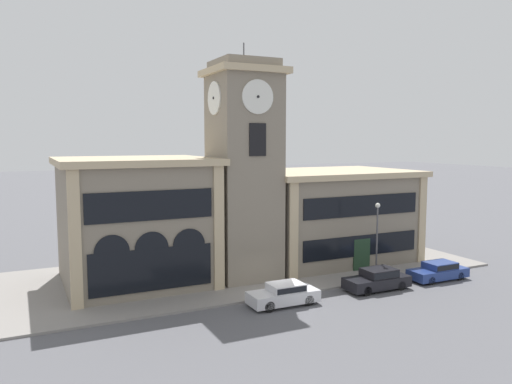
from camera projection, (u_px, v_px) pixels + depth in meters
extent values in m
plane|color=#56565B|center=(278.00, 298.00, 31.94)|extent=(300.00, 300.00, 0.00)
cube|color=gray|center=(234.00, 271.00, 38.22)|extent=(38.54, 14.04, 0.15)
cube|color=gray|center=(244.00, 179.00, 35.81)|extent=(4.38, 4.38, 14.62)
cube|color=tan|center=(244.00, 72.00, 35.03)|extent=(5.08, 5.08, 0.45)
cube|color=gray|center=(244.00, 65.00, 34.97)|extent=(4.03, 4.03, 0.60)
cylinder|color=#4C4C51|center=(244.00, 51.00, 34.88)|extent=(0.10, 0.10, 1.20)
cylinder|color=silver|center=(258.00, 97.00, 33.21)|extent=(2.29, 0.10, 2.29)
cylinder|color=black|center=(258.00, 97.00, 33.15)|extent=(0.18, 0.04, 0.18)
cylinder|color=silver|center=(214.00, 98.00, 34.25)|extent=(0.10, 2.29, 2.29)
cylinder|color=black|center=(213.00, 98.00, 34.22)|extent=(0.04, 0.18, 0.18)
cube|color=black|center=(258.00, 140.00, 33.52)|extent=(1.23, 0.10, 2.20)
cube|color=gray|center=(136.00, 224.00, 35.06)|extent=(9.69, 9.05, 8.43)
cube|color=tan|center=(134.00, 161.00, 34.60)|extent=(10.39, 9.75, 0.45)
cube|color=tan|center=(75.00, 242.00, 29.01)|extent=(0.70, 0.16, 8.43)
cube|color=tan|center=(219.00, 230.00, 32.89)|extent=(0.70, 0.16, 8.43)
cube|color=black|center=(151.00, 206.00, 30.77)|extent=(7.95, 0.10, 1.85)
cube|color=black|center=(152.00, 270.00, 31.19)|extent=(7.76, 0.10, 2.70)
cylinder|color=black|center=(112.00, 252.00, 30.00)|extent=(2.13, 0.06, 2.13)
cylinder|color=black|center=(152.00, 249.00, 31.05)|extent=(2.13, 0.06, 2.13)
cylinder|color=black|center=(189.00, 245.00, 32.09)|extent=(2.13, 0.06, 2.13)
cube|color=gray|center=(328.00, 218.00, 42.13)|extent=(12.78, 9.05, 7.13)
cube|color=tan|center=(329.00, 173.00, 41.73)|extent=(13.48, 9.75, 0.45)
cube|color=tan|center=(294.00, 232.00, 35.41)|extent=(0.70, 0.16, 7.13)
cube|color=tan|center=(422.00, 221.00, 40.62)|extent=(0.70, 0.16, 7.13)
cube|color=black|center=(363.00, 206.00, 37.87)|extent=(10.48, 0.10, 1.57)
cube|color=#1E3823|center=(362.00, 255.00, 38.26)|extent=(1.50, 0.12, 2.57)
cube|color=black|center=(362.00, 245.00, 38.19)|extent=(10.48, 0.10, 1.60)
cube|color=silver|center=(283.00, 296.00, 30.61)|extent=(4.37, 1.84, 0.71)
cube|color=silver|center=(286.00, 287.00, 30.62)|extent=(2.11, 1.64, 0.46)
cube|color=black|center=(286.00, 287.00, 30.62)|extent=(2.02, 1.67, 0.34)
cylinder|color=black|center=(269.00, 307.00, 29.35)|extent=(0.66, 0.23, 0.66)
cylinder|color=black|center=(258.00, 299.00, 30.77)|extent=(0.66, 0.23, 0.66)
cylinder|color=black|center=(309.00, 300.00, 30.49)|extent=(0.66, 0.23, 0.66)
cylinder|color=black|center=(296.00, 293.00, 31.91)|extent=(0.66, 0.23, 0.66)
cube|color=black|center=(377.00, 282.00, 33.73)|extent=(4.58, 1.85, 0.72)
cube|color=black|center=(379.00, 273.00, 33.74)|extent=(2.20, 1.64, 0.55)
cube|color=black|center=(379.00, 273.00, 33.74)|extent=(2.12, 1.68, 0.41)
cylinder|color=black|center=(367.00, 291.00, 32.44)|extent=(0.64, 0.23, 0.64)
cylinder|color=black|center=(352.00, 285.00, 33.86)|extent=(0.64, 0.23, 0.64)
cylinder|color=black|center=(401.00, 286.00, 33.64)|extent=(0.64, 0.23, 0.64)
cylinder|color=black|center=(385.00, 280.00, 35.06)|extent=(0.64, 0.23, 0.64)
cube|color=navy|center=(438.00, 273.00, 36.14)|extent=(4.49, 1.79, 0.66)
cube|color=navy|center=(440.00, 265.00, 36.15)|extent=(2.16, 1.59, 0.47)
cube|color=black|center=(440.00, 265.00, 36.15)|extent=(2.08, 1.63, 0.35)
cylinder|color=black|center=(431.00, 281.00, 34.88)|extent=(0.61, 0.23, 0.61)
cylinder|color=black|center=(415.00, 275.00, 36.26)|extent=(0.61, 0.23, 0.61)
cylinder|color=black|center=(460.00, 276.00, 36.06)|extent=(0.61, 0.23, 0.61)
cylinder|color=black|center=(444.00, 271.00, 37.43)|extent=(0.61, 0.23, 0.61)
cylinder|color=#4C4C51|center=(377.00, 243.00, 35.79)|extent=(0.12, 0.12, 5.13)
sphere|color=silver|center=(378.00, 205.00, 35.51)|extent=(0.36, 0.36, 0.36)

